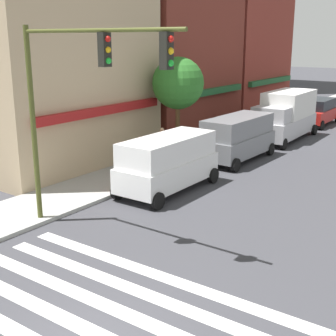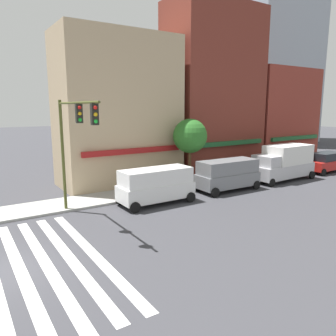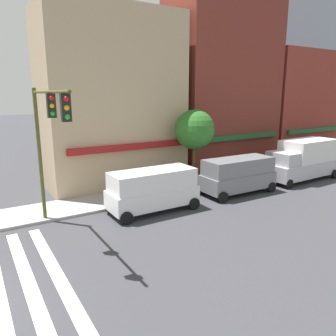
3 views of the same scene
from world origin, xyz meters
The scene contains 10 objects.
storefront_row centered at (19.45, 11.50, 6.53)m, with size 28.73×5.30×15.64m.
traffic_signal centered at (4.16, 4.18, 4.89)m, with size 0.32×6.22×6.69m.
van_white centered at (9.61, 4.70, 1.29)m, with size 5.01×2.22×2.34m.
van_grey centered at (15.97, 4.70, 1.29)m, with size 5.04×2.22×2.34m.
box_truck_silver centered at (22.49, 4.70, 1.59)m, with size 6.26×2.42×3.04m.
suv_red centered at (29.00, 4.70, 1.03)m, with size 4.73×2.12×1.94m.
pedestrian_orange_vest centered at (12.96, 7.45, 1.07)m, with size 0.32×0.32×1.77m.
pedestrian_white_shirt centered at (10.60, 6.98, 1.07)m, with size 0.32×0.32×1.77m.
fire_hydrant centered at (8.11, 6.40, 0.61)m, with size 0.24×0.24×0.84m.
street_tree centered at (14.45, 7.50, 4.01)m, with size 2.71×2.71×5.24m.
Camera 1 is at (-5.88, -6.29, 6.28)m, focal length 50.00 mm.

